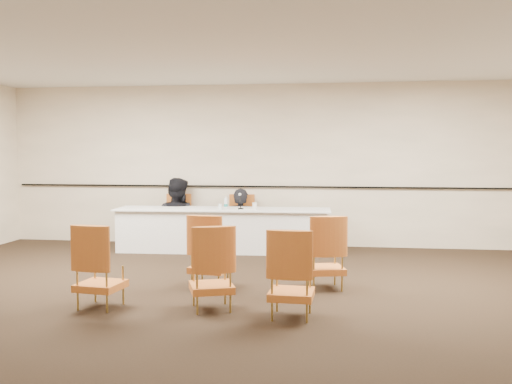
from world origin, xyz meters
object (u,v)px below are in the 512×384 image
at_px(coffee_cup, 255,206).
at_px(aud_chair_back_right, 292,273).
at_px(drinking_glass, 220,207).
at_px(aud_chair_front_right, 325,252).
at_px(panelist_main_chair, 241,221).
at_px(panel_table, 223,230).
at_px(panelist_main, 241,231).
at_px(microphone, 241,201).
at_px(aud_chair_front_mid, 210,251).
at_px(aud_chair_back_left, 100,266).
at_px(panelist_second_chair, 177,220).
at_px(aud_chair_back_mid, 211,267).
at_px(panelist_second, 177,225).
at_px(water_bottle, 226,203).

height_order(coffee_cup, aud_chair_back_right, aud_chair_back_right).
xyz_separation_m(drinking_glass, aud_chair_front_right, (1.84, -2.40, -0.33)).
bearing_deg(aud_chair_back_right, panelist_main_chair, 108.50).
height_order(panel_table, aud_chair_front_right, aud_chair_front_right).
height_order(panelist_main, aud_chair_back_right, panelist_main).
bearing_deg(microphone, aud_chair_back_right, -87.64).
xyz_separation_m(panel_table, aud_chair_back_right, (1.50, -3.86, 0.10)).
xyz_separation_m(aud_chair_front_mid, aud_chair_back_left, (-1.01, -1.11, 0.00)).
relative_size(panelist_main, panelist_second_chair, 1.68).
height_order(panelist_main_chair, coffee_cup, panelist_main_chair).
xyz_separation_m(aud_chair_front_right, aud_chair_back_right, (-0.32, -1.32, 0.00)).
xyz_separation_m(microphone, aud_chair_back_mid, (0.27, -3.61, -0.42)).
xyz_separation_m(panelist_second_chair, drinking_glass, (0.97, -0.66, 0.33)).
bearing_deg(coffee_cup, panelist_main_chair, 118.53).
bearing_deg(panelist_second, panelist_main_chair, -163.53).
xyz_separation_m(panelist_second, coffee_cup, (1.56, -0.60, 0.44)).
distance_m(aud_chair_front_right, aud_chair_back_right, 1.36).
relative_size(panelist_main_chair, panelist_second, 0.53).
height_order(water_bottle, aud_chair_back_right, water_bottle).
bearing_deg(water_bottle, coffee_cup, -9.05).
bearing_deg(panelist_second, aud_chair_front_right, 146.59).
bearing_deg(aud_chair_back_left, microphone, 82.73).
relative_size(coffee_cup, aud_chair_front_right, 0.13).
relative_size(aud_chair_back_left, aud_chair_back_mid, 1.00).
bearing_deg(panelist_main_chair, microphone, -82.93).
xyz_separation_m(panelist_main, panelist_second_chair, (-1.21, -0.05, 0.20)).
bearing_deg(panelist_second, water_bottle, 167.72).
height_order(drinking_glass, aud_chair_back_mid, aud_chair_back_mid).
relative_size(panelist_second, coffee_cup, 14.88).
bearing_deg(microphone, coffee_cup, -17.54).
relative_size(panel_table, aud_chair_front_right, 3.95).
relative_size(microphone, coffee_cup, 2.32).
relative_size(panelist_second, panelist_second_chair, 1.87).
distance_m(panel_table, panelist_main, 0.62).
height_order(coffee_cup, aud_chair_back_left, aud_chair_back_left).
relative_size(panel_table, aud_chair_back_mid, 3.95).
distance_m(panelist_second_chair, microphone, 1.50).
bearing_deg(panelist_main_chair, aud_chair_front_right, -65.20).
height_order(panelist_second, drinking_glass, panelist_second).
height_order(aud_chair_front_mid, aud_chair_back_right, same).
xyz_separation_m(aud_chair_back_left, aud_chair_back_right, (2.15, -0.09, 0.00)).
height_order(panelist_main_chair, aud_chair_front_right, same).
bearing_deg(aud_chair_back_left, panelist_second, 102.01).
bearing_deg(aud_chair_back_left, aud_chair_back_mid, 11.69).
xyz_separation_m(aud_chair_front_mid, aud_chair_front_right, (1.47, 0.12, 0.00)).
distance_m(microphone, drinking_glass, 0.37).
height_order(microphone, aud_chair_front_mid, microphone).
xyz_separation_m(microphone, aud_chair_back_left, (-0.98, -3.70, -0.42)).
distance_m(panelist_main, panelist_second_chair, 1.22).
relative_size(water_bottle, coffee_cup, 1.78).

